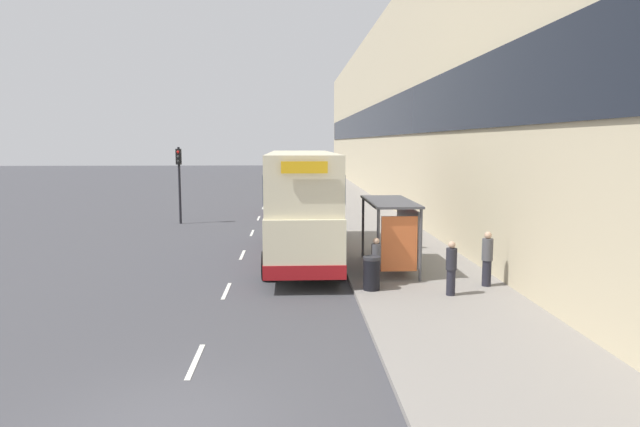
% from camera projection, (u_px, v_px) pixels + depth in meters
% --- Properties ---
extents(ground_plane, '(220.00, 220.00, 0.00)m').
position_uv_depth(ground_plane, '(167.00, 425.00, 9.50)').
color(ground_plane, '#424247').
extents(pavement, '(5.00, 93.00, 0.14)m').
position_uv_depth(pavement, '(344.00, 198.00, 47.97)').
color(pavement, gray).
rests_on(pavement, ground_plane).
extents(terrace_facade, '(3.10, 93.00, 14.43)m').
position_uv_depth(terrace_facade, '(393.00, 112.00, 47.28)').
color(terrace_facade, '#C6B793').
rests_on(terrace_facade, ground_plane).
extents(lane_mark_0, '(0.12, 2.00, 0.01)m').
position_uv_depth(lane_mark_0, '(195.00, 361.00, 12.27)').
color(lane_mark_0, silver).
rests_on(lane_mark_0, ground_plane).
extents(lane_mark_1, '(0.12, 2.00, 0.01)m').
position_uv_depth(lane_mark_1, '(226.00, 291.00, 18.09)').
color(lane_mark_1, silver).
rests_on(lane_mark_1, ground_plane).
extents(lane_mark_2, '(0.12, 2.00, 0.01)m').
position_uv_depth(lane_mark_2, '(242.00, 255.00, 23.90)').
color(lane_mark_2, silver).
rests_on(lane_mark_2, ground_plane).
extents(lane_mark_3, '(0.12, 2.00, 0.01)m').
position_uv_depth(lane_mark_3, '(252.00, 233.00, 29.72)').
color(lane_mark_3, silver).
rests_on(lane_mark_3, ground_plane).
extents(lane_mark_4, '(0.12, 2.00, 0.01)m').
position_uv_depth(lane_mark_4, '(259.00, 218.00, 35.53)').
color(lane_mark_4, silver).
rests_on(lane_mark_4, ground_plane).
extents(lane_mark_5, '(0.12, 2.00, 0.01)m').
position_uv_depth(lane_mark_5, '(263.00, 208.00, 41.35)').
color(lane_mark_5, silver).
rests_on(lane_mark_5, ground_plane).
extents(lane_mark_6, '(0.12, 2.00, 0.01)m').
position_uv_depth(lane_mark_6, '(267.00, 200.00, 47.16)').
color(lane_mark_6, silver).
rests_on(lane_mark_6, ground_plane).
extents(bus_shelter, '(1.60, 4.20, 2.48)m').
position_uv_depth(bus_shelter, '(396.00, 222.00, 20.20)').
color(bus_shelter, '#4C4C51').
rests_on(bus_shelter, ground_plane).
extents(double_decker_bus_near, '(2.85, 11.28, 4.30)m').
position_uv_depth(double_decker_bus_near, '(302.00, 203.00, 22.80)').
color(double_decker_bus_near, beige).
rests_on(double_decker_bus_near, ground_plane).
extents(car_0, '(2.07, 4.54, 1.78)m').
position_uv_depth(car_0, '(290.00, 201.00, 37.45)').
color(car_0, maroon).
rests_on(car_0, ground_plane).
extents(pedestrian_at_shelter, '(0.31, 0.31, 1.59)m').
position_uv_depth(pedestrian_at_shelter, '(410.00, 246.00, 20.60)').
color(pedestrian_at_shelter, '#23232D').
rests_on(pedestrian_at_shelter, ground_plane).
extents(pedestrian_1, '(0.32, 0.32, 1.59)m').
position_uv_depth(pedestrian_1, '(403.00, 230.00, 24.44)').
color(pedestrian_1, '#23232D').
rests_on(pedestrian_1, ground_plane).
extents(pedestrian_2, '(0.35, 0.35, 1.75)m').
position_uv_depth(pedestrian_2, '(487.00, 258.00, 18.08)').
color(pedestrian_2, '#23232D').
rests_on(pedestrian_2, ground_plane).
extents(pedestrian_3, '(0.32, 0.32, 1.64)m').
position_uv_depth(pedestrian_3, '(451.00, 268.00, 16.98)').
color(pedestrian_3, '#23232D').
rests_on(pedestrian_3, ground_plane).
extents(pedestrian_4, '(0.31, 0.31, 1.58)m').
position_uv_depth(pedestrian_4, '(376.00, 262.00, 18.00)').
color(pedestrian_4, '#23232D').
rests_on(pedestrian_4, ground_plane).
extents(litter_bin, '(0.55, 0.55, 1.05)m').
position_uv_depth(litter_bin, '(372.00, 273.00, 17.65)').
color(litter_bin, black).
rests_on(litter_bin, ground_plane).
extents(traffic_light_far_kerb, '(0.30, 0.32, 4.43)m').
position_uv_depth(traffic_light_far_kerb, '(179.00, 172.00, 32.78)').
color(traffic_light_far_kerb, black).
rests_on(traffic_light_far_kerb, ground_plane).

